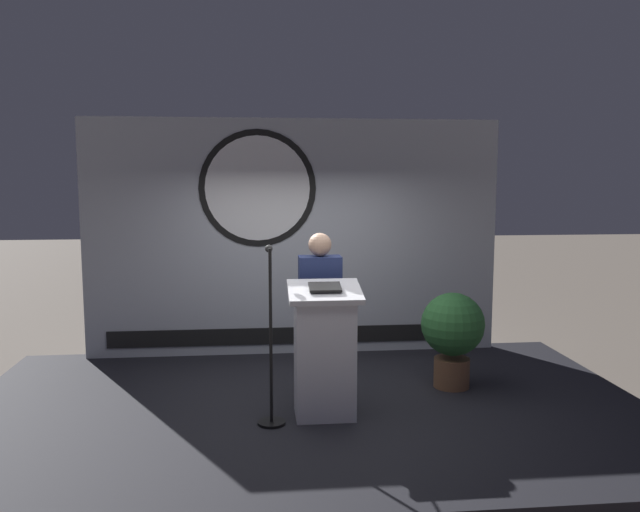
{
  "coord_description": "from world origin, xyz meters",
  "views": [
    {
      "loc": [
        -0.46,
        -5.72,
        2.42
      ],
      "look_at": [
        0.13,
        0.13,
        1.69
      ],
      "focal_mm": 35.78,
      "sensor_mm": 36.0,
      "label": 1
    }
  ],
  "objects": [
    {
      "name": "ground_plane",
      "position": [
        0.0,
        0.0,
        0.0
      ],
      "size": [
        40.0,
        40.0,
        0.0
      ],
      "primitive_type": "plane",
      "color": "#6B6056"
    },
    {
      "name": "stage_platform",
      "position": [
        0.0,
        0.0,
        0.15
      ],
      "size": [
        6.4,
        4.0,
        0.3
      ],
      "primitive_type": "cube",
      "color": "black",
      "rests_on": "ground"
    },
    {
      "name": "banner_display",
      "position": [
        -0.02,
        1.85,
        1.71
      ],
      "size": [
        4.92,
        0.12,
        2.8
      ],
      "color": "#B2B7C1",
      "rests_on": "stage_platform"
    },
    {
      "name": "podium",
      "position": [
        0.13,
        -0.27,
        0.89
      ],
      "size": [
        0.64,
        0.5,
        1.2
      ],
      "color": "silver",
      "rests_on": "stage_platform"
    },
    {
      "name": "speaker_person",
      "position": [
        0.14,
        0.21,
        1.11
      ],
      "size": [
        0.4,
        0.26,
        1.6
      ],
      "color": "black",
      "rests_on": "stage_platform"
    },
    {
      "name": "microphone_stand",
      "position": [
        -0.34,
        -0.36,
        0.85
      ],
      "size": [
        0.24,
        0.59,
        1.53
      ],
      "color": "black",
      "rests_on": "stage_platform"
    },
    {
      "name": "potted_plant",
      "position": [
        1.5,
        0.38,
        0.88
      ],
      "size": [
        0.64,
        0.64,
        0.97
      ],
      "color": "brown",
      "rests_on": "stage_platform"
    }
  ]
}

